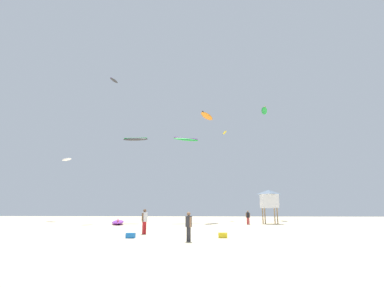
% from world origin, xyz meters
% --- Properties ---
extents(ground_plane, '(120.00, 120.00, 0.00)m').
position_xyz_m(ground_plane, '(0.00, 0.00, 0.00)').
color(ground_plane, beige).
extents(person_foreground, '(0.37, 0.48, 1.63)m').
position_xyz_m(person_foreground, '(0.49, 4.79, 0.95)').
color(person_foreground, '#2D2D33').
rests_on(person_foreground, ground).
extents(person_midground, '(0.41, 0.54, 1.79)m').
position_xyz_m(person_midground, '(-3.09, 9.59, 1.05)').
color(person_midground, '#B21E23').
rests_on(person_midground, ground).
extents(person_left, '(0.52, 0.36, 1.61)m').
position_xyz_m(person_left, '(6.23, 23.45, 0.94)').
color(person_left, '#B21E23').
rests_on(person_left, ground).
extents(kite_grounded_near, '(2.77, 4.99, 0.62)m').
position_xyz_m(kite_grounded_near, '(-9.11, 22.64, 0.28)').
color(kite_grounded_near, purple).
rests_on(kite_grounded_near, ground).
extents(lifeguard_tower, '(2.30, 2.30, 4.15)m').
position_xyz_m(lifeguard_tower, '(9.21, 25.48, 3.05)').
color(lifeguard_tower, '#8C704C').
rests_on(lifeguard_tower, ground).
extents(cooler_box, '(0.56, 0.36, 0.32)m').
position_xyz_m(cooler_box, '(-3.31, 6.64, 0.16)').
color(cooler_box, blue).
rests_on(cooler_box, ground).
extents(gear_bag, '(0.56, 0.36, 0.32)m').
position_xyz_m(gear_bag, '(2.51, 7.11, 0.16)').
color(gear_bag, yellow).
rests_on(gear_bag, ground).
extents(kite_aloft_0, '(4.00, 2.72, 0.76)m').
position_xyz_m(kite_aloft_0, '(-1.58, 28.79, 11.69)').
color(kite_aloft_0, green).
extents(kite_aloft_1, '(2.83, 2.63, 0.36)m').
position_xyz_m(kite_aloft_1, '(-21.20, 32.82, 9.58)').
color(kite_aloft_1, white).
extents(kite_aloft_2, '(1.52, 4.09, 0.98)m').
position_xyz_m(kite_aloft_2, '(12.17, 40.17, 19.73)').
color(kite_aloft_2, green).
extents(kite_aloft_3, '(2.48, 4.27, 0.52)m').
position_xyz_m(kite_aloft_3, '(1.50, 30.37, 15.68)').
color(kite_aloft_3, orange).
extents(kite_aloft_4, '(3.70, 1.17, 0.48)m').
position_xyz_m(kite_aloft_4, '(-8.90, 28.25, 11.67)').
color(kite_aloft_4, '#2D2D33').
extents(kite_aloft_5, '(1.02, 2.13, 0.26)m').
position_xyz_m(kite_aloft_5, '(-12.94, 29.13, 21.40)').
color(kite_aloft_5, '#2D2D33').
extents(kite_aloft_6, '(0.86, 2.24, 0.47)m').
position_xyz_m(kite_aloft_6, '(4.57, 37.94, 15.02)').
color(kite_aloft_6, yellow).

